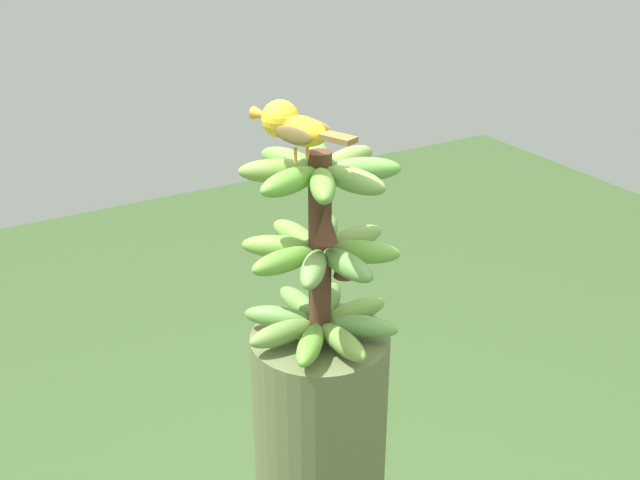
% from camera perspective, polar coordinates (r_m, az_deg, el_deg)
% --- Properties ---
extents(banana_bunch, '(0.26, 0.26, 0.32)m').
position_cam_1_polar(banana_bunch, '(1.20, 0.04, -0.67)').
color(banana_bunch, '#4C2D1E').
rests_on(banana_bunch, banana_tree).
extents(perched_bird, '(0.09, 0.18, 0.08)m').
position_cam_1_polar(perched_bird, '(1.10, -2.10, 8.47)').
color(perched_bird, '#C68933').
rests_on(perched_bird, banana_bunch).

